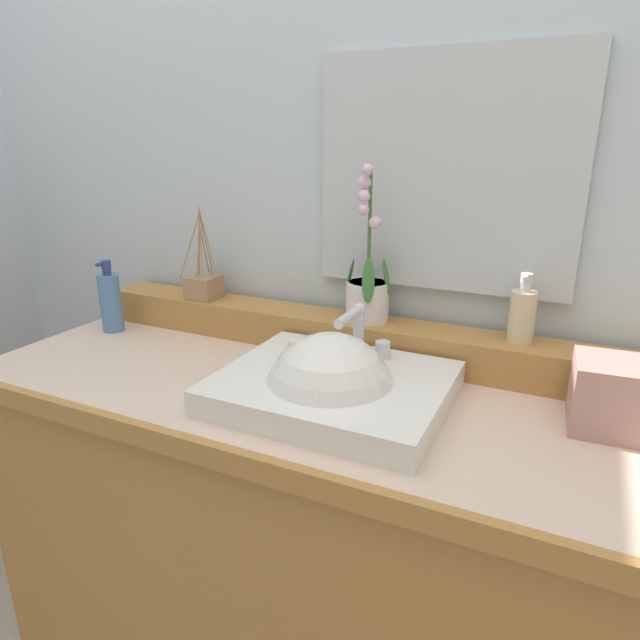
{
  "coord_description": "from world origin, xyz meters",
  "views": [
    {
      "loc": [
        0.47,
        -0.93,
        1.34
      ],
      "look_at": [
        0.03,
        -0.01,
        1.0
      ],
      "focal_mm": 30.64,
      "sensor_mm": 36.0,
      "label": 1
    }
  ],
  "objects_px": {
    "sink_basin": "(331,394)",
    "soap_dispenser": "(522,315)",
    "potted_plant": "(368,290)",
    "reed_diffuser": "(204,286)",
    "soap_bar": "(303,344)",
    "tissue_box": "(611,396)",
    "lotion_bottle": "(111,301)"
  },
  "relations": [
    {
      "from": "soap_bar",
      "to": "potted_plant",
      "type": "distance_m",
      "value": 0.2
    },
    {
      "from": "potted_plant",
      "to": "soap_dispenser",
      "type": "xyz_separation_m",
      "value": [
        0.34,
        0.01,
        -0.02
      ]
    },
    {
      "from": "sink_basin",
      "to": "reed_diffuser",
      "type": "distance_m",
      "value": 0.56
    },
    {
      "from": "sink_basin",
      "to": "tissue_box",
      "type": "xyz_separation_m",
      "value": [
        0.49,
        0.12,
        0.04
      ]
    },
    {
      "from": "sink_basin",
      "to": "soap_dispenser",
      "type": "height_order",
      "value": "soap_dispenser"
    },
    {
      "from": "potted_plant",
      "to": "reed_diffuser",
      "type": "xyz_separation_m",
      "value": [
        -0.46,
        -0.01,
        -0.04
      ]
    },
    {
      "from": "sink_basin",
      "to": "soap_bar",
      "type": "xyz_separation_m",
      "value": [
        -0.12,
        0.11,
        0.05
      ]
    },
    {
      "from": "potted_plant",
      "to": "soap_dispenser",
      "type": "distance_m",
      "value": 0.34
    },
    {
      "from": "soap_dispenser",
      "to": "sink_basin",
      "type": "bearing_deg",
      "value": -138.97
    },
    {
      "from": "sink_basin",
      "to": "soap_dispenser",
      "type": "relative_size",
      "value": 2.97
    },
    {
      "from": "soap_bar",
      "to": "soap_dispenser",
      "type": "bearing_deg",
      "value": 20.2
    },
    {
      "from": "soap_bar",
      "to": "soap_dispenser",
      "type": "height_order",
      "value": "soap_dispenser"
    },
    {
      "from": "sink_basin",
      "to": "soap_bar",
      "type": "bearing_deg",
      "value": 136.95
    },
    {
      "from": "potted_plant",
      "to": "tissue_box",
      "type": "distance_m",
      "value": 0.54
    },
    {
      "from": "reed_diffuser",
      "to": "lotion_bottle",
      "type": "bearing_deg",
      "value": -150.3
    },
    {
      "from": "lotion_bottle",
      "to": "tissue_box",
      "type": "xyz_separation_m",
      "value": [
        1.19,
        -0.01,
        -0.02
      ]
    },
    {
      "from": "potted_plant",
      "to": "reed_diffuser",
      "type": "height_order",
      "value": "potted_plant"
    },
    {
      "from": "sink_basin",
      "to": "potted_plant",
      "type": "relative_size",
      "value": 1.23
    },
    {
      "from": "sink_basin",
      "to": "reed_diffuser",
      "type": "bearing_deg",
      "value": 152.4
    },
    {
      "from": "soap_bar",
      "to": "lotion_bottle",
      "type": "relative_size",
      "value": 0.36
    },
    {
      "from": "soap_bar",
      "to": "soap_dispenser",
      "type": "distance_m",
      "value": 0.47
    },
    {
      "from": "soap_bar",
      "to": "reed_diffuser",
      "type": "relative_size",
      "value": 0.29
    },
    {
      "from": "reed_diffuser",
      "to": "tissue_box",
      "type": "relative_size",
      "value": 1.86
    },
    {
      "from": "potted_plant",
      "to": "tissue_box",
      "type": "xyz_separation_m",
      "value": [
        0.51,
        -0.14,
        -0.1
      ]
    },
    {
      "from": "potted_plant",
      "to": "reed_diffuser",
      "type": "distance_m",
      "value": 0.46
    },
    {
      "from": "sink_basin",
      "to": "soap_dispenser",
      "type": "distance_m",
      "value": 0.43
    },
    {
      "from": "soap_dispenser",
      "to": "lotion_bottle",
      "type": "relative_size",
      "value": 0.77
    },
    {
      "from": "sink_basin",
      "to": "reed_diffuser",
      "type": "height_order",
      "value": "reed_diffuser"
    },
    {
      "from": "lotion_bottle",
      "to": "sink_basin",
      "type": "bearing_deg",
      "value": -10.68
    },
    {
      "from": "sink_basin",
      "to": "tissue_box",
      "type": "distance_m",
      "value": 0.5
    },
    {
      "from": "reed_diffuser",
      "to": "tissue_box",
      "type": "height_order",
      "value": "reed_diffuser"
    },
    {
      "from": "soap_dispenser",
      "to": "lotion_bottle",
      "type": "distance_m",
      "value": 1.03
    }
  ]
}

